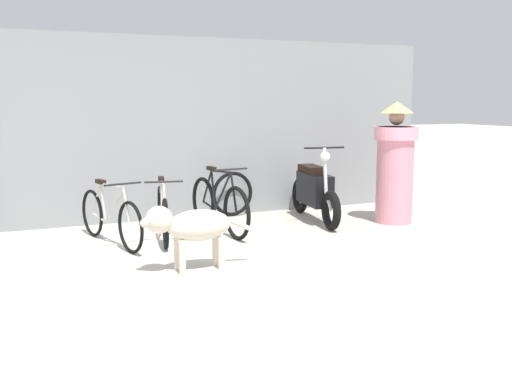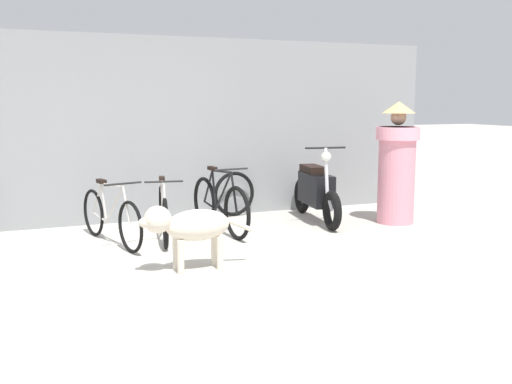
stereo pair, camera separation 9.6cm
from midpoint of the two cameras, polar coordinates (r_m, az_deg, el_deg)
ground_plane at (r=6.08m, az=-3.87°, el=-7.92°), size 60.00×60.00×0.00m
shop_wall_back at (r=8.82m, az=-10.39°, el=5.89°), size 9.33×0.20×2.65m
bicycle_0 at (r=7.48m, az=-13.33°, el=-2.33°), size 0.55×1.66×0.80m
bicycle_1 at (r=7.65m, az=-8.47°, el=-2.01°), size 0.48×1.63×0.79m
bicycle_2 at (r=7.93m, az=-3.13°, el=-1.28°), size 0.46×1.68×0.89m
motorcycle at (r=8.69m, az=6.05°, el=0.05°), size 0.58×1.85×1.11m
stray_dog at (r=6.16m, az=-5.95°, el=-3.23°), size 1.22×0.33×0.70m
person_in_robes at (r=8.72m, az=13.57°, el=2.68°), size 0.85×0.85×1.73m
spare_tire_right at (r=9.04m, az=-1.79°, el=-0.18°), size 0.68×0.14×0.68m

